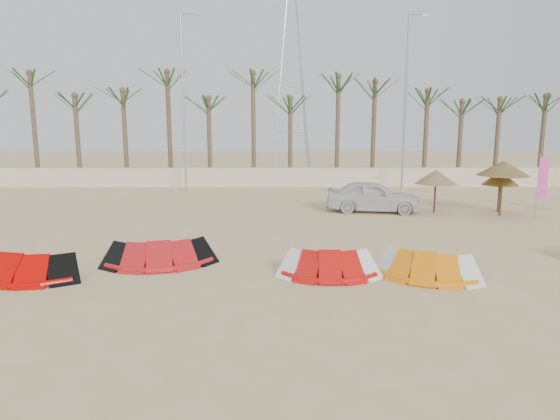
{
  "coord_description": "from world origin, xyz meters",
  "views": [
    {
      "loc": [
        -0.12,
        -12.09,
        4.63
      ],
      "look_at": [
        0.0,
        6.0,
        1.3
      ],
      "focal_mm": 32.0,
      "sensor_mm": 36.0,
      "label": 1
    }
  ],
  "objects_px": {
    "parasol_left": "(436,177)",
    "parasol_right": "(503,168)",
    "car": "(373,196)",
    "kite_red_left": "(25,262)",
    "kite_red_right": "(328,261)",
    "kite_red_mid": "(162,250)",
    "kite_orange": "(423,262)",
    "parasol_mid": "(500,178)"
  },
  "relations": [
    {
      "from": "parasol_left",
      "to": "parasol_right",
      "type": "relative_size",
      "value": 0.81
    },
    {
      "from": "parasol_left",
      "to": "car",
      "type": "relative_size",
      "value": 0.47
    },
    {
      "from": "kite_red_left",
      "to": "kite_red_right",
      "type": "xyz_separation_m",
      "value": [
        9.06,
        0.05,
        -0.0
      ]
    },
    {
      "from": "parasol_right",
      "to": "kite_red_left",
      "type": "bearing_deg",
      "value": -153.34
    },
    {
      "from": "kite_red_left",
      "to": "parasol_left",
      "type": "height_order",
      "value": "parasol_left"
    },
    {
      "from": "kite_red_mid",
      "to": "parasol_right",
      "type": "relative_size",
      "value": 1.39
    },
    {
      "from": "kite_orange",
      "to": "kite_red_right",
      "type": "bearing_deg",
      "value": 176.24
    },
    {
      "from": "kite_red_left",
      "to": "kite_red_mid",
      "type": "xyz_separation_m",
      "value": [
        3.78,
        1.31,
        -0.0
      ]
    },
    {
      "from": "kite_red_right",
      "to": "parasol_right",
      "type": "height_order",
      "value": "parasol_right"
    },
    {
      "from": "parasol_mid",
      "to": "parasol_right",
      "type": "relative_size",
      "value": 0.78
    },
    {
      "from": "parasol_left",
      "to": "kite_red_left",
      "type": "bearing_deg",
      "value": -146.87
    },
    {
      "from": "kite_orange",
      "to": "parasol_mid",
      "type": "xyz_separation_m",
      "value": [
        6.7,
        10.19,
        1.31
      ]
    },
    {
      "from": "kite_red_left",
      "to": "kite_orange",
      "type": "distance_m",
      "value": 11.87
    },
    {
      "from": "parasol_left",
      "to": "parasol_right",
      "type": "distance_m",
      "value": 3.07
    },
    {
      "from": "kite_red_left",
      "to": "car",
      "type": "xyz_separation_m",
      "value": [
        12.33,
        10.31,
        0.36
      ]
    },
    {
      "from": "parasol_left",
      "to": "parasol_right",
      "type": "bearing_deg",
      "value": -16.62
    },
    {
      "from": "parasol_mid",
      "to": "car",
      "type": "height_order",
      "value": "parasol_mid"
    },
    {
      "from": "car",
      "to": "parasol_left",
      "type": "bearing_deg",
      "value": -86.6
    },
    {
      "from": "kite_red_right",
      "to": "parasol_left",
      "type": "distance_m",
      "value": 11.9
    },
    {
      "from": "kite_red_left",
      "to": "parasol_right",
      "type": "distance_m",
      "value": 20.54
    },
    {
      "from": "kite_orange",
      "to": "parasol_right",
      "type": "xyz_separation_m",
      "value": [
        6.41,
        9.31,
        1.88
      ]
    },
    {
      "from": "kite_red_right",
      "to": "parasol_mid",
      "type": "bearing_deg",
      "value": 46.45
    },
    {
      "from": "kite_red_mid",
      "to": "kite_orange",
      "type": "relative_size",
      "value": 1.06
    },
    {
      "from": "parasol_left",
      "to": "parasol_mid",
      "type": "relative_size",
      "value": 1.03
    },
    {
      "from": "kite_red_mid",
      "to": "parasol_left",
      "type": "height_order",
      "value": "parasol_left"
    },
    {
      "from": "kite_red_left",
      "to": "kite_red_right",
      "type": "bearing_deg",
      "value": 0.34
    },
    {
      "from": "kite_red_mid",
      "to": "parasol_mid",
      "type": "bearing_deg",
      "value": 30.59
    },
    {
      "from": "kite_red_left",
      "to": "parasol_right",
      "type": "bearing_deg",
      "value": 26.66
    },
    {
      "from": "kite_orange",
      "to": "parasol_right",
      "type": "relative_size",
      "value": 1.3
    },
    {
      "from": "kite_red_right",
      "to": "car",
      "type": "bearing_deg",
      "value": 72.3
    },
    {
      "from": "parasol_mid",
      "to": "parasol_left",
      "type": "bearing_deg",
      "value": -179.66
    },
    {
      "from": "kite_red_mid",
      "to": "kite_red_left",
      "type": "bearing_deg",
      "value": -160.85
    },
    {
      "from": "kite_red_left",
      "to": "parasol_mid",
      "type": "xyz_separation_m",
      "value": [
        18.57,
        10.06,
        1.31
      ]
    },
    {
      "from": "kite_red_right",
      "to": "kite_orange",
      "type": "relative_size",
      "value": 0.87
    },
    {
      "from": "parasol_right",
      "to": "car",
      "type": "xyz_separation_m",
      "value": [
        -5.94,
        1.13,
        -1.51
      ]
    },
    {
      "from": "parasol_left",
      "to": "parasol_right",
      "type": "height_order",
      "value": "parasol_right"
    },
    {
      "from": "kite_red_mid",
      "to": "parasol_mid",
      "type": "distance_m",
      "value": 17.23
    },
    {
      "from": "kite_red_right",
      "to": "parasol_right",
      "type": "xyz_separation_m",
      "value": [
        9.21,
        9.12,
        1.88
      ]
    },
    {
      "from": "kite_red_right",
      "to": "parasol_left",
      "type": "xyz_separation_m",
      "value": [
        6.32,
        9.99,
        1.37
      ]
    },
    {
      "from": "kite_red_left",
      "to": "parasol_left",
      "type": "relative_size",
      "value": 1.81
    },
    {
      "from": "car",
      "to": "kite_red_mid",
      "type": "bearing_deg",
      "value": 144.84
    },
    {
      "from": "car",
      "to": "kite_red_right",
      "type": "bearing_deg",
      "value": 170.7
    }
  ]
}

